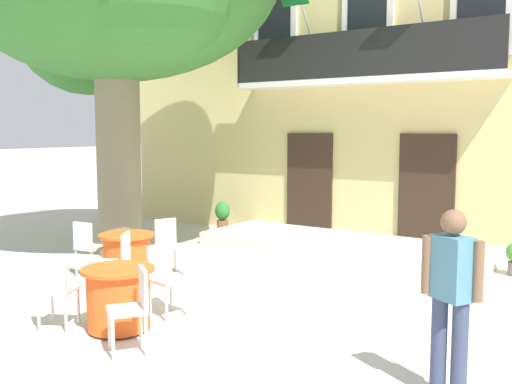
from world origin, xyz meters
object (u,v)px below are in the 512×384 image
object	(u,v)px
cafe_chair_middle_1	(165,274)
cafe_chair_near_tree_2	(88,245)
cafe_table_near_tree	(127,257)
cafe_table_middle	(118,298)
cafe_chair_middle_0	(134,304)
cafe_chair_near_tree_0	(119,259)
pedestrian_mid_plaza	(451,294)
cafe_chair_near_tree_1	(168,242)
ground_planter_left	(222,216)
cafe_chair_middle_2	(55,286)

from	to	relation	value
cafe_chair_middle_1	cafe_chair_near_tree_2	bearing A→B (deg)	163.07
cafe_table_near_tree	cafe_chair_middle_1	size ratio (longest dim) A/B	0.95
cafe_table_middle	cafe_chair_middle_0	world-z (taller)	cafe_chair_middle_0
cafe_chair_near_tree_0	cafe_chair_near_tree_2	distance (m)	1.28
cafe_chair_near_tree_0	pedestrian_mid_plaza	size ratio (longest dim) A/B	0.53
cafe_table_near_tree	cafe_chair_middle_0	size ratio (longest dim) A/B	0.95
cafe_chair_middle_0	cafe_chair_middle_1	world-z (taller)	same
cafe_table_near_tree	cafe_chair_near_tree_2	bearing A→B (deg)	-168.18
cafe_chair_near_tree_2	pedestrian_mid_plaza	size ratio (longest dim) A/B	0.53
cafe_chair_near_tree_2	cafe_chair_middle_0	xyz separation A→B (m)	(2.98, -1.85, 0.00)
cafe_chair_near_tree_0	cafe_chair_near_tree_1	xyz separation A→B (m)	(-0.27, 1.32, 0.00)
cafe_chair_middle_1	ground_planter_left	bearing A→B (deg)	120.45
cafe_table_middle	cafe_chair_middle_1	size ratio (longest dim) A/B	0.95
cafe_chair_near_tree_1	cafe_chair_middle_2	bearing A→B (deg)	-74.73
cafe_table_near_tree	cafe_chair_middle_0	bearing A→B (deg)	-41.72
cafe_chair_near_tree_1	cafe_table_middle	bearing A→B (deg)	-59.49
cafe_table_near_tree	cafe_table_middle	bearing A→B (deg)	-45.71
cafe_chair_middle_2	ground_planter_left	bearing A→B (deg)	110.33
cafe_chair_near_tree_0	cafe_chair_middle_0	bearing A→B (deg)	-38.43
ground_planter_left	pedestrian_mid_plaza	distance (m)	8.65
cafe_chair_middle_0	cafe_chair_middle_1	distance (m)	1.28
cafe_table_near_tree	cafe_chair_middle_2	xyz separation A→B (m)	(0.96, -2.04, 0.14)
cafe_table_near_tree	cafe_chair_near_tree_2	distance (m)	0.77
cafe_chair_near_tree_0	cafe_table_near_tree	bearing A→B (deg)	128.34
ground_planter_left	cafe_table_middle	bearing A→B (deg)	-63.21
cafe_chair_middle_2	cafe_chair_near_tree_0	bearing A→B (deg)	108.63
cafe_chair_near_tree_2	cafe_table_middle	world-z (taller)	cafe_chair_near_tree_2
cafe_table_near_tree	cafe_chair_middle_2	distance (m)	2.25
cafe_chair_near_tree_0	cafe_chair_middle_0	world-z (taller)	same
cafe_table_middle	cafe_chair_middle_0	bearing A→B (deg)	-29.62
cafe_chair_near_tree_2	pedestrian_mid_plaza	world-z (taller)	pedestrian_mid_plaza
cafe_chair_middle_0	cafe_chair_middle_2	distance (m)	1.29
cafe_table_near_tree	cafe_chair_near_tree_0	bearing A→B (deg)	-51.66
cafe_chair_near_tree_1	cafe_chair_middle_2	distance (m)	2.87
cafe_chair_middle_2	ground_planter_left	distance (m)	6.66
cafe_chair_near_tree_1	cafe_chair_middle_0	bearing A→B (deg)	-53.16
cafe_table_near_tree	cafe_chair_near_tree_0	world-z (taller)	cafe_chair_near_tree_0
ground_planter_left	pedestrian_mid_plaza	world-z (taller)	pedestrian_mid_plaza
cafe_chair_middle_0	cafe_chair_near_tree_1	bearing A→B (deg)	126.84
cafe_table_middle	cafe_chair_middle_2	distance (m)	0.77
cafe_table_near_tree	cafe_chair_near_tree_0	distance (m)	0.77
cafe_table_near_tree	cafe_chair_near_tree_1	xyz separation A→B (m)	(0.20, 0.73, 0.14)
cafe_chair_near_tree_2	cafe_chair_middle_2	distance (m)	2.53
cafe_chair_near_tree_2	cafe_chair_middle_2	world-z (taller)	same
cafe_chair_near_tree_0	ground_planter_left	distance (m)	5.13
cafe_chair_near_tree_1	pedestrian_mid_plaza	xyz separation A→B (m)	(5.15, -1.95, 0.44)
cafe_table_near_tree	pedestrian_mid_plaza	bearing A→B (deg)	-12.93
cafe_table_near_tree	cafe_chair_middle_2	bearing A→B (deg)	-64.88
cafe_chair_near_tree_2	pedestrian_mid_plaza	distance (m)	6.20
cafe_table_near_tree	pedestrian_mid_plaza	world-z (taller)	pedestrian_mid_plaza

